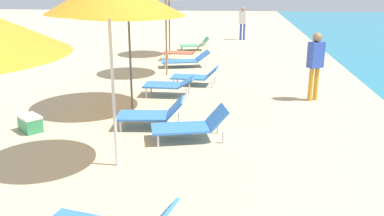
{
  "coord_description": "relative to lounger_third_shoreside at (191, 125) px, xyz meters",
  "views": [
    {
      "loc": [
        1.47,
        0.77,
        2.88
      ],
      "look_at": [
        0.82,
        7.38,
        0.84
      ],
      "focal_mm": 39.86,
      "sensor_mm": 36.0,
      "label": 1
    }
  ],
  "objects": [
    {
      "name": "umbrella_fourth",
      "position": [
        -1.56,
        1.85,
        2.13
      ],
      "size": [
        2.49,
        2.49,
        2.81
      ],
      "color": "#4C4C51",
      "rests_on": "ground"
    },
    {
      "name": "lounger_farthest_shoreside",
      "position": [
        -0.86,
        10.13,
        -0.04
      ],
      "size": [
        1.29,
        0.84,
        0.54
      ],
      "rotation": [
        0.0,
        0.0,
        3.36
      ],
      "color": "#4CA572",
      "rests_on": "ground"
    },
    {
      "name": "cooler_box",
      "position": [
        -3.18,
        0.15,
        -0.13
      ],
      "size": [
        0.57,
        0.56,
        0.32
      ],
      "color": "#338C59",
      "rests_on": "ground"
    },
    {
      "name": "person_walking_far",
      "position": [
        1.12,
        13.43,
        0.64
      ],
      "size": [
        0.41,
        0.31,
        1.55
      ],
      "rotation": [
        0.0,
        0.0,
        4.44
      ],
      "color": "#334CB2",
      "rests_on": "ground"
    },
    {
      "name": "lounger_third_shoreside",
      "position": [
        0.0,
        0.0,
        0.0
      ],
      "size": [
        1.49,
        0.92,
        0.61
      ],
      "rotation": [
        0.0,
        0.0,
        3.38
      ],
      "color": "blue",
      "rests_on": "ground"
    },
    {
      "name": "lounger_fifth_shoreside",
      "position": [
        -0.84,
        6.67,
        -0.04
      ],
      "size": [
        1.7,
        0.95,
        0.54
      ],
      "rotation": [
        0.0,
        0.0,
        3.38
      ],
      "color": "blue",
      "rests_on": "ground"
    },
    {
      "name": "lounger_fourth_shoreside",
      "position": [
        -0.85,
        3.0,
        0.02
      ],
      "size": [
        1.3,
        0.69,
        0.52
      ],
      "rotation": [
        0.0,
        0.0,
        3.11
      ],
      "color": "blue",
      "rests_on": "ground"
    },
    {
      "name": "lounger_farthest_inland",
      "position": [
        -1.05,
        7.84,
        0.04
      ],
      "size": [
        1.5,
        0.68,
        0.67
      ],
      "rotation": [
        0.0,
        0.0,
        3.07
      ],
      "color": "#D8593F",
      "rests_on": "ground"
    },
    {
      "name": "lounger_fifth_inland",
      "position": [
        -0.29,
        4.2,
        -0.03
      ],
      "size": [
        1.34,
        0.71,
        0.54
      ],
      "rotation": [
        0.0,
        0.0,
        3.06
      ],
      "color": "blue",
      "rests_on": "ground"
    },
    {
      "name": "person_walking_near",
      "position": [
        2.68,
        2.94,
        0.71
      ],
      "size": [
        0.42,
        0.38,
        1.65
      ],
      "rotation": [
        0.0,
        0.0,
        2.12
      ],
      "color": "orange",
      "rests_on": "ground"
    },
    {
      "name": "lounger_fourth_inland",
      "position": [
        -0.84,
        0.6,
        0.0
      ],
      "size": [
        1.36,
        0.74,
        0.6
      ],
      "rotation": [
        0.0,
        0.0,
        3.22
      ],
      "color": "blue",
      "rests_on": "ground"
    }
  ]
}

